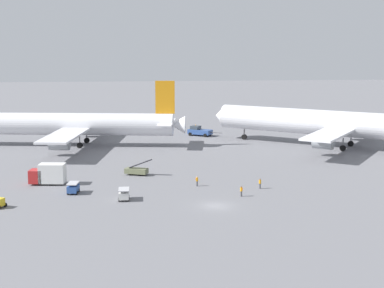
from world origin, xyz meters
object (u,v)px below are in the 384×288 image
Objects in this scene: airliner_being_pushed at (333,124)px; ground_crew_wing_walker_right at (241,191)px; gse_catering_truck_tall at (48,174)px; gse_baggage_cart_trailing at (73,188)px; gse_belt_loader_portside at (137,170)px; ground_crew_ramp_agent_by_cones at (260,183)px; ground_crew_marshaller_foreground at (197,181)px; gse_baggage_cart_near_cluster at (124,194)px; airliner_at_gate_left at (70,124)px; pushback_tug at (199,131)px.

airliner_being_pushed reaches higher than ground_crew_wing_walker_right.
gse_catering_truck_tall is 8.00m from gse_baggage_cart_trailing.
ground_crew_ramp_agent_by_cones is (19.64, -12.20, 0.04)m from gse_belt_loader_portside.
airliner_being_pushed reaches higher than ground_crew_marshaller_foreground.
gse_catering_truck_tall is 15.72m from gse_belt_loader_portside.
gse_catering_truck_tall is at bearing 125.89° from gse_baggage_cart_trailing.
airliner_being_pushed is 66.14m from gse_catering_truck_tall.
gse_baggage_cart_trailing is (-55.01, -34.74, -4.60)m from airliner_being_pushed.
gse_baggage_cart_near_cluster is 16.72m from gse_belt_loader_portside.
gse_belt_loader_portside is (2.21, 16.57, -0.04)m from gse_baggage_cart_near_cluster.
airliner_being_pushed is 49.39m from ground_crew_wing_walker_right.
airliner_at_gate_left is 19.60× the size of gse_baggage_cart_near_cluster.
pushback_tug reaches higher than ground_crew_ramp_agent_by_cones.
airliner_being_pushed reaches higher than gse_baggage_cart_near_cluster.
gse_catering_truck_tall is 32.45m from ground_crew_wing_walker_right.
gse_baggage_cart_trailing is at bearing 148.78° from gse_baggage_cart_near_cluster.
gse_belt_loader_portside is at bearing 148.15° from ground_crew_ramp_agent_by_cones.
gse_belt_loader_portside reaches higher than pushback_tug.
gse_belt_loader_portside is at bearing 82.42° from gse_baggage_cart_near_cluster.
gse_baggage_cart_near_cluster is at bearing -140.01° from airliner_being_pushed.
pushback_tug is 61.51m from gse_baggage_cart_trailing.
ground_crew_marshaller_foreground is 10.30m from ground_crew_ramp_agent_by_cones.
gse_catering_truck_tall is at bearing -122.98° from pushback_tug.
ground_crew_marshaller_foreground is (-5.94, 7.21, 0.01)m from ground_crew_wing_walker_right.
pushback_tug is 5.12× the size of ground_crew_marshaller_foreground.
gse_belt_loader_portside is 23.12m from ground_crew_ramp_agent_by_cones.
airliner_being_pushed is 61.67m from gse_baggage_cart_near_cluster.
gse_catering_truck_tall is at bearing -160.07° from gse_belt_loader_portside.
airliner_at_gate_left is at bearing 171.06° from airliner_being_pushed.
ground_crew_marshaller_foreground is at bearing 129.48° from ground_crew_wing_walker_right.
airliner_being_pushed reaches higher than gse_belt_loader_portside.
ground_crew_marshaller_foreground is at bearing -59.70° from airliner_at_gate_left.
airliner_at_gate_left is 50.61m from gse_baggage_cart_near_cluster.
gse_baggage_cart_near_cluster is 17.88m from ground_crew_wing_walker_right.
gse_belt_loader_portside is at bearing -111.27° from pushback_tug.
airliner_being_pushed is 10.17× the size of gse_belt_loader_portside.
ground_crew_wing_walker_right is (30.31, -48.91, -4.10)m from airliner_at_gate_left.
ground_crew_marshaller_foreground reaches higher than ground_crew_wing_walker_right.
airliner_being_pushed reaches higher than gse_catering_truck_tall.
gse_belt_loader_portside is at bearing 19.93° from gse_catering_truck_tall.
ground_crew_ramp_agent_by_cones is (2.72, -55.66, -0.32)m from pushback_tug.
airliner_at_gate_left is at bearing 89.81° from gse_catering_truck_tall.
pushback_tug is at bearing 68.73° from gse_belt_loader_portside.
gse_belt_loader_portside is at bearing 136.06° from ground_crew_marshaller_foreground.
gse_baggage_cart_trailing is 19.97m from ground_crew_marshaller_foreground.
ground_crew_marshaller_foreground is (24.36, -41.69, -4.09)m from airliner_at_gate_left.
airliner_at_gate_left is at bearing 127.59° from ground_crew_ramp_agent_by_cones.
airliner_at_gate_left is at bearing 114.36° from gse_belt_loader_portside.
airliner_being_pushed reaches higher than pushback_tug.
ground_crew_wing_walker_right is at bearing -126.48° from airliner_being_pushed.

